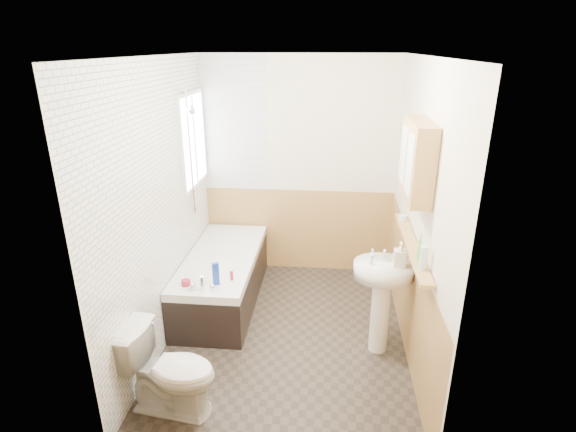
% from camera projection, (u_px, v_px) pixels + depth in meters
% --- Properties ---
extents(floor, '(2.80, 2.80, 0.00)m').
position_uv_depth(floor, '(286.00, 334.00, 4.27)').
color(floor, black).
rests_on(floor, ground).
extents(ceiling, '(2.80, 2.80, 0.00)m').
position_uv_depth(ceiling, '(286.00, 56.00, 3.38)').
color(ceiling, white).
rests_on(ceiling, ground).
extents(wall_back, '(2.20, 0.02, 2.50)m').
position_uv_depth(wall_back, '(299.00, 169.00, 5.14)').
color(wall_back, beige).
rests_on(wall_back, ground).
extents(wall_front, '(2.20, 0.02, 2.50)m').
position_uv_depth(wall_front, '(261.00, 298.00, 2.52)').
color(wall_front, beige).
rests_on(wall_front, ground).
extents(wall_left, '(0.02, 2.80, 2.50)m').
position_uv_depth(wall_left, '(160.00, 207.00, 3.93)').
color(wall_left, beige).
rests_on(wall_left, ground).
extents(wall_right, '(0.02, 2.80, 2.50)m').
position_uv_depth(wall_right, '(419.00, 216.00, 3.73)').
color(wall_right, beige).
rests_on(wall_right, ground).
extents(wainscot_right, '(0.01, 2.80, 1.00)m').
position_uv_depth(wainscot_right, '(408.00, 294.00, 4.00)').
color(wainscot_right, '#B7894B').
rests_on(wainscot_right, wall_right).
extents(wainscot_front, '(2.20, 0.01, 1.00)m').
position_uv_depth(wainscot_front, '(264.00, 400.00, 2.81)').
color(wainscot_front, '#B7894B').
rests_on(wainscot_front, wall_front).
extents(wainscot_back, '(2.20, 0.01, 1.00)m').
position_uv_depth(wainscot_back, '(298.00, 230.00, 5.39)').
color(wainscot_back, '#B7894B').
rests_on(wainscot_back, wall_back).
extents(tile_cladding_left, '(0.01, 2.80, 2.50)m').
position_uv_depth(tile_cladding_left, '(163.00, 207.00, 3.92)').
color(tile_cladding_left, white).
rests_on(tile_cladding_left, wall_left).
extents(tile_return_back, '(0.75, 0.01, 1.50)m').
position_uv_depth(tile_return_back, '(234.00, 124.00, 5.00)').
color(tile_return_back, white).
rests_on(tile_return_back, wall_back).
extents(window, '(0.03, 0.79, 0.99)m').
position_uv_depth(window, '(194.00, 140.00, 4.66)').
color(window, white).
rests_on(window, wall_left).
extents(bathtub, '(0.70, 1.64, 0.68)m').
position_uv_depth(bathtub, '(223.00, 277.00, 4.74)').
color(bathtub, black).
rests_on(bathtub, floor).
extents(shower_riser, '(0.11, 0.09, 1.28)m').
position_uv_depth(shower_riser, '(190.00, 143.00, 4.47)').
color(shower_riser, silver).
rests_on(shower_riser, wall_left).
extents(toilet, '(0.75, 0.48, 0.69)m').
position_uv_depth(toilet, '(170.00, 371.00, 3.29)').
color(toilet, white).
rests_on(toilet, floor).
extents(sink, '(0.51, 0.41, 0.98)m').
position_uv_depth(sink, '(382.00, 289.00, 3.85)').
color(sink, white).
rests_on(sink, floor).
extents(pine_shelf, '(0.10, 1.36, 0.03)m').
position_uv_depth(pine_shelf, '(412.00, 245.00, 3.63)').
color(pine_shelf, '#B7894B').
rests_on(pine_shelf, wall_right).
extents(medicine_cabinet, '(0.16, 0.65, 0.59)m').
position_uv_depth(medicine_cabinet, '(417.00, 160.00, 3.40)').
color(medicine_cabinet, '#B7894B').
rests_on(medicine_cabinet, wall_right).
extents(foam_can, '(0.06, 0.06, 0.18)m').
position_uv_depth(foam_can, '(423.00, 258.00, 3.18)').
color(foam_can, silver).
rests_on(foam_can, pine_shelf).
extents(green_bottle, '(0.06, 0.06, 0.24)m').
position_uv_depth(green_bottle, '(420.00, 245.00, 3.31)').
color(green_bottle, '#59C647').
rests_on(green_bottle, pine_shelf).
extents(black_jar, '(0.08, 0.08, 0.05)m').
position_uv_depth(black_jar, '(403.00, 217.00, 4.11)').
color(black_jar, silver).
rests_on(black_jar, pine_shelf).
extents(soap_bottle, '(0.10, 0.22, 0.10)m').
position_uv_depth(soap_bottle, '(399.00, 261.00, 3.70)').
color(soap_bottle, silver).
rests_on(soap_bottle, sink).
extents(clear_bottle, '(0.03, 0.03, 0.09)m').
position_uv_depth(clear_bottle, '(371.00, 260.00, 3.73)').
color(clear_bottle, silver).
rests_on(clear_bottle, sink).
extents(blue_gel, '(0.07, 0.06, 0.22)m').
position_uv_depth(blue_gel, '(216.00, 274.00, 4.04)').
color(blue_gel, '#19339E').
rests_on(blue_gel, bathtub).
extents(cream_jar, '(0.10, 0.10, 0.05)m').
position_uv_depth(cream_jar, '(186.00, 283.00, 4.06)').
color(cream_jar, maroon).
rests_on(cream_jar, bathtub).
extents(orange_bottle, '(0.03, 0.03, 0.09)m').
position_uv_depth(orange_bottle, '(232.00, 276.00, 4.14)').
color(orange_bottle, maroon).
rests_on(orange_bottle, bathtub).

